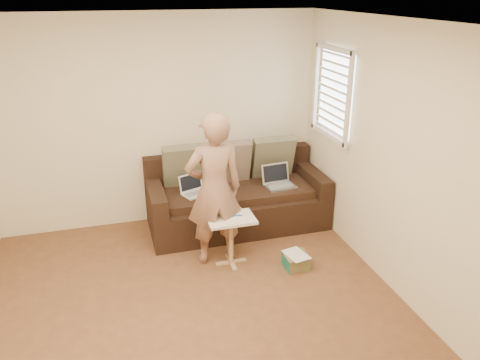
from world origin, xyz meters
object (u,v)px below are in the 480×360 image
(laptop_silver, at_px, (280,187))
(laptop_white, at_px, (196,194))
(striped_box, at_px, (296,261))
(sofa, at_px, (237,195))
(person, at_px, (214,190))
(drinking_glass, at_px, (214,212))
(side_table, at_px, (231,241))

(laptop_silver, xyz_separation_m, laptop_white, (-1.06, 0.08, 0.00))
(striped_box, bearing_deg, sofa, 106.67)
(person, distance_m, striped_box, 1.18)
(person, relative_size, drinking_glass, 14.16)
(sofa, relative_size, side_table, 3.93)
(person, distance_m, drinking_glass, 0.24)
(side_table, xyz_separation_m, striped_box, (0.65, -0.29, -0.20))
(person, height_order, side_table, person)
(side_table, height_order, striped_box, side_table)
(laptop_white, bearing_deg, laptop_silver, -26.23)
(laptop_white, distance_m, striped_box, 1.46)
(sofa, bearing_deg, side_table, -110.17)
(sofa, bearing_deg, drinking_glass, -121.55)
(laptop_white, relative_size, person, 0.19)
(sofa, xyz_separation_m, drinking_glass, (-0.48, -0.78, 0.20))
(laptop_white, distance_m, side_table, 0.86)
(person, relative_size, side_table, 3.03)
(drinking_glass, bearing_deg, laptop_silver, 32.77)
(laptop_silver, distance_m, side_table, 1.13)
(side_table, bearing_deg, striped_box, -23.82)
(person, bearing_deg, side_table, 137.84)
(laptop_white, bearing_deg, side_table, -96.79)
(drinking_glass, bearing_deg, laptop_white, 93.95)
(laptop_silver, relative_size, drinking_glass, 3.10)
(sofa, distance_m, person, 0.96)
(sofa, bearing_deg, laptop_white, -173.86)
(sofa, distance_m, laptop_white, 0.54)
(person, xyz_separation_m, side_table, (0.14, -0.12, -0.57))
(person, xyz_separation_m, drinking_glass, (-0.02, -0.06, -0.23))
(side_table, bearing_deg, sofa, 69.83)
(side_table, xyz_separation_m, drinking_glass, (-0.17, 0.07, 0.34))
(laptop_white, xyz_separation_m, drinking_glass, (0.05, -0.72, 0.10))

